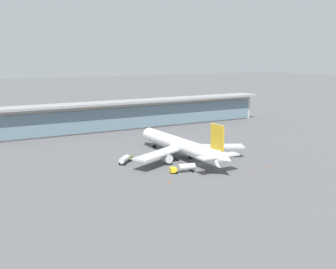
{
  "coord_description": "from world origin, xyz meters",
  "views": [
    {
      "loc": [
        -81.47,
        -121.74,
        39.02
      ],
      "look_at": [
        0.0,
        20.28,
        7.56
      ],
      "focal_mm": 44.65,
      "sensor_mm": 36.0,
      "label": 1
    }
  ],
  "objects_px": {
    "service_truck_near_nose_red": "(201,147)",
    "service_truck_mid_apron_yellow": "(184,167)",
    "airliner_on_stand": "(182,146)",
    "service_truck_under_wing_grey": "(224,147)",
    "safety_cone_alpha": "(168,183)",
    "safety_cone_charlie": "(253,168)",
    "safety_cone_delta": "(267,166)",
    "service_truck_by_tail_olive": "(125,159)",
    "safety_cone_bravo": "(234,168)",
    "safety_cone_echo": "(207,169)"
  },
  "relations": [
    {
      "from": "airliner_on_stand",
      "to": "service_truck_near_nose_red",
      "type": "relative_size",
      "value": 7.98
    },
    {
      "from": "service_truck_near_nose_red",
      "to": "safety_cone_bravo",
      "type": "distance_m",
      "value": 27.8
    },
    {
      "from": "safety_cone_bravo",
      "to": "service_truck_near_nose_red",
      "type": "bearing_deg",
      "value": 80.6
    },
    {
      "from": "service_truck_mid_apron_yellow",
      "to": "safety_cone_echo",
      "type": "bearing_deg",
      "value": -7.26
    },
    {
      "from": "service_truck_near_nose_red",
      "to": "service_truck_mid_apron_yellow",
      "type": "bearing_deg",
      "value": -134.65
    },
    {
      "from": "safety_cone_echo",
      "to": "safety_cone_bravo",
      "type": "bearing_deg",
      "value": -21.91
    },
    {
      "from": "service_truck_by_tail_olive",
      "to": "service_truck_under_wing_grey",
      "type": "bearing_deg",
      "value": 1.96
    },
    {
      "from": "service_truck_mid_apron_yellow",
      "to": "safety_cone_bravo",
      "type": "height_order",
      "value": "service_truck_mid_apron_yellow"
    },
    {
      "from": "airliner_on_stand",
      "to": "safety_cone_echo",
      "type": "height_order",
      "value": "airliner_on_stand"
    },
    {
      "from": "service_truck_near_nose_red",
      "to": "safety_cone_bravo",
      "type": "xyz_separation_m",
      "value": [
        -4.54,
        -27.39,
        -1.39
      ]
    },
    {
      "from": "service_truck_mid_apron_yellow",
      "to": "service_truck_near_nose_red",
      "type": "bearing_deg",
      "value": 45.35
    },
    {
      "from": "safety_cone_charlie",
      "to": "service_truck_under_wing_grey",
      "type": "bearing_deg",
      "value": 70.11
    },
    {
      "from": "service_truck_near_nose_red",
      "to": "safety_cone_bravo",
      "type": "height_order",
      "value": "service_truck_near_nose_red"
    },
    {
      "from": "safety_cone_alpha",
      "to": "safety_cone_delta",
      "type": "height_order",
      "value": "same"
    },
    {
      "from": "service_truck_under_wing_grey",
      "to": "service_truck_by_tail_olive",
      "type": "xyz_separation_m",
      "value": [
        -46.12,
        -1.58,
        0.9
      ]
    },
    {
      "from": "service_truck_near_nose_red",
      "to": "safety_cone_charlie",
      "type": "relative_size",
      "value": 11.02
    },
    {
      "from": "safety_cone_delta",
      "to": "service_truck_by_tail_olive",
      "type": "bearing_deg",
      "value": 144.28
    },
    {
      "from": "airliner_on_stand",
      "to": "service_truck_under_wing_grey",
      "type": "distance_m",
      "value": 26.0
    },
    {
      "from": "safety_cone_delta",
      "to": "safety_cone_echo",
      "type": "distance_m",
      "value": 21.83
    },
    {
      "from": "airliner_on_stand",
      "to": "service_truck_near_nose_red",
      "type": "height_order",
      "value": "airliner_on_stand"
    },
    {
      "from": "safety_cone_bravo",
      "to": "safety_cone_delta",
      "type": "bearing_deg",
      "value": -20.88
    },
    {
      "from": "safety_cone_bravo",
      "to": "safety_cone_echo",
      "type": "distance_m",
      "value": 9.77
    },
    {
      "from": "safety_cone_alpha",
      "to": "safety_cone_bravo",
      "type": "relative_size",
      "value": 1.0
    },
    {
      "from": "safety_cone_charlie",
      "to": "service_truck_near_nose_red",
      "type": "bearing_deg",
      "value": 90.95
    },
    {
      "from": "service_truck_by_tail_olive",
      "to": "safety_cone_charlie",
      "type": "height_order",
      "value": "service_truck_by_tail_olive"
    },
    {
      "from": "service_truck_under_wing_grey",
      "to": "safety_cone_delta",
      "type": "height_order",
      "value": "service_truck_under_wing_grey"
    },
    {
      "from": "service_truck_under_wing_grey",
      "to": "service_truck_by_tail_olive",
      "type": "distance_m",
      "value": 46.15
    },
    {
      "from": "service_truck_near_nose_red",
      "to": "service_truck_by_tail_olive",
      "type": "xyz_separation_m",
      "value": [
        -34.52,
        -2.03,
        0.0
      ]
    },
    {
      "from": "safety_cone_charlie",
      "to": "safety_cone_alpha",
      "type": "bearing_deg",
      "value": 179.82
    },
    {
      "from": "safety_cone_alpha",
      "to": "safety_cone_bravo",
      "type": "bearing_deg",
      "value": 7.18
    },
    {
      "from": "service_truck_by_tail_olive",
      "to": "safety_cone_alpha",
      "type": "bearing_deg",
      "value": -87.22
    },
    {
      "from": "safety_cone_delta",
      "to": "safety_cone_charlie",
      "type": "bearing_deg",
      "value": 174.57
    },
    {
      "from": "service_truck_by_tail_olive",
      "to": "safety_cone_delta",
      "type": "height_order",
      "value": "service_truck_by_tail_olive"
    },
    {
      "from": "safety_cone_charlie",
      "to": "service_truck_mid_apron_yellow",
      "type": "bearing_deg",
      "value": 159.68
    },
    {
      "from": "service_truck_under_wing_grey",
      "to": "safety_cone_charlie",
      "type": "xyz_separation_m",
      "value": [
        -11.09,
        -30.65,
        -0.49
      ]
    },
    {
      "from": "safety_cone_charlie",
      "to": "safety_cone_echo",
      "type": "relative_size",
      "value": 1.0
    },
    {
      "from": "service_truck_mid_apron_yellow",
      "to": "safety_cone_charlie",
      "type": "relative_size",
      "value": 12.69
    },
    {
      "from": "service_truck_under_wing_grey",
      "to": "safety_cone_bravo",
      "type": "distance_m",
      "value": 31.41
    },
    {
      "from": "airliner_on_stand",
      "to": "safety_cone_charlie",
      "type": "height_order",
      "value": "airliner_on_stand"
    },
    {
      "from": "safety_cone_charlie",
      "to": "safety_cone_bravo",
      "type": "bearing_deg",
      "value": 143.71
    },
    {
      "from": "safety_cone_alpha",
      "to": "safety_cone_charlie",
      "type": "relative_size",
      "value": 1.0
    },
    {
      "from": "service_truck_under_wing_grey",
      "to": "service_truck_by_tail_olive",
      "type": "height_order",
      "value": "service_truck_by_tail_olive"
    },
    {
      "from": "airliner_on_stand",
      "to": "service_truck_near_nose_red",
      "type": "bearing_deg",
      "value": 26.9
    },
    {
      "from": "safety_cone_bravo",
      "to": "safety_cone_alpha",
      "type": "bearing_deg",
      "value": -172.82
    },
    {
      "from": "airliner_on_stand",
      "to": "safety_cone_delta",
      "type": "bearing_deg",
      "value": -51.32
    },
    {
      "from": "service_truck_under_wing_grey",
      "to": "service_truck_mid_apron_yellow",
      "type": "relative_size",
      "value": 0.78
    },
    {
      "from": "safety_cone_alpha",
      "to": "safety_cone_charlie",
      "type": "height_order",
      "value": "same"
    },
    {
      "from": "safety_cone_alpha",
      "to": "service_truck_near_nose_red",
      "type": "bearing_deg",
      "value": 43.11
    },
    {
      "from": "service_truck_mid_apron_yellow",
      "to": "service_truck_under_wing_grey",
      "type": "bearing_deg",
      "value": 33.15
    },
    {
      "from": "service_truck_under_wing_grey",
      "to": "safety_cone_echo",
      "type": "relative_size",
      "value": 9.86
    }
  ]
}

